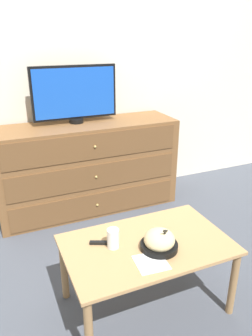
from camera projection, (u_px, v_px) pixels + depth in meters
ground_plane at (94, 192)px, 3.52m from camera, size 12.00×12.00×0.00m
wall_back at (88, 66)px, 3.05m from camera, size 12.00×0.05×2.60m
dresser at (88, 167)px, 3.08m from camera, size 1.66×0.51×0.84m
tv at (75, 94)px, 2.85m from camera, size 0.75×0.13×0.50m
coffee_table at (147, 252)px, 1.92m from camera, size 0.96×0.60×0.46m
takeout_bowl at (159, 241)px, 1.83m from camera, size 0.21×0.21×0.16m
drink_cup at (113, 240)px, 1.84m from camera, size 0.07×0.07×0.12m
napkin at (151, 262)px, 1.73m from camera, size 0.18×0.18×0.00m
remote_control at (104, 243)px, 1.88m from camera, size 0.16×0.09×0.02m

